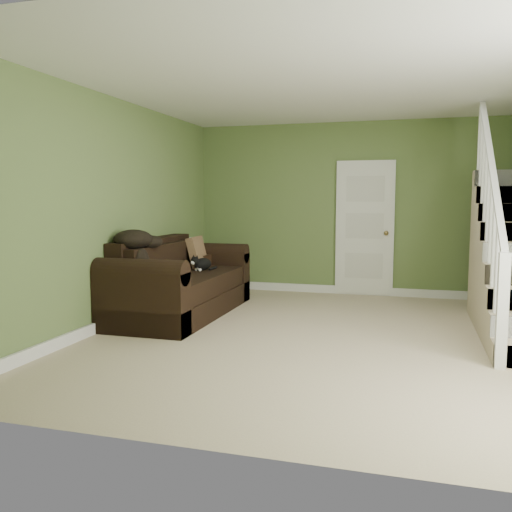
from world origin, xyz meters
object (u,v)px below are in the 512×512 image
Objects in this scene: sofa at (178,286)px; side_table at (196,276)px; banana at (171,277)px; cat at (202,264)px.

side_table is at bearing 99.88° from sofa.
cat is at bearing 52.51° from banana.
sofa reaches higher than side_table.
side_table is at bearing 67.26° from banana.
sofa is 2.70× the size of side_table.
sofa is 12.99× the size of banana.
cat is (0.35, -0.65, 0.26)m from side_table.
side_table is 1.53m from banana.
sofa reaches higher than banana.
cat is at bearing -61.49° from side_table.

